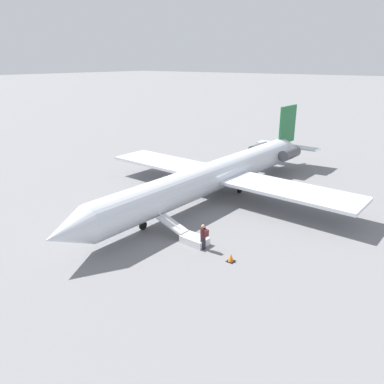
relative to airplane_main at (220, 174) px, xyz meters
The scene contains 5 objects.
ground_plane 2.25m from the airplane_main, ahead, with size 600.00×600.00×0.00m, color slate.
airplane_main is the anchor object (origin of this frame).
boarding_stairs 9.77m from the airplane_main, 21.31° to the left, with size 1.17×4.05×1.70m.
passenger 10.51m from the airplane_main, 27.55° to the left, with size 0.36×0.55×1.74m.
traffic_cone_near_stairs 12.02m from the airplane_main, 36.56° to the left, with size 0.47×0.47×0.51m.
Camera 1 is at (26.00, 17.29, 11.57)m, focal length 35.00 mm.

